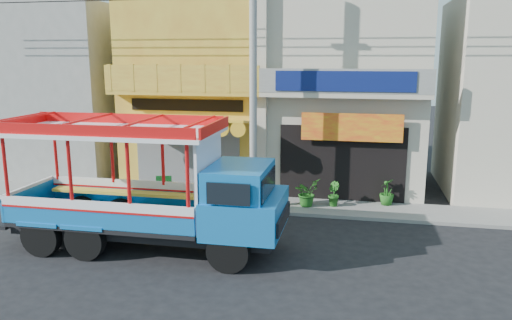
{
  "coord_description": "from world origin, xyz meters",
  "views": [
    {
      "loc": [
        2.54,
        -13.33,
        5.38
      ],
      "look_at": [
        -0.74,
        2.5,
        2.03
      ],
      "focal_mm": 35.0,
      "sensor_mm": 36.0,
      "label": 1
    }
  ],
  "objects_px": {
    "songthaew_truck": "(164,189)",
    "green_sign": "(164,189)",
    "potted_plant_c": "(387,192)",
    "utility_pole": "(258,67)",
    "potted_plant_b": "(333,194)",
    "potted_plant_a": "(307,192)"
  },
  "relations": [
    {
      "from": "songthaew_truck",
      "to": "green_sign",
      "type": "bearing_deg",
      "value": 112.37
    },
    {
      "from": "songthaew_truck",
      "to": "potted_plant_a",
      "type": "relative_size",
      "value": 8.02
    },
    {
      "from": "songthaew_truck",
      "to": "green_sign",
      "type": "relative_size",
      "value": 8.95
    },
    {
      "from": "utility_pole",
      "to": "potted_plant_a",
      "type": "distance_m",
      "value": 4.77
    },
    {
      "from": "potted_plant_c",
      "to": "green_sign",
      "type": "bearing_deg",
      "value": -58.13
    },
    {
      "from": "green_sign",
      "to": "potted_plant_a",
      "type": "distance_m",
      "value": 5.35
    },
    {
      "from": "utility_pole",
      "to": "potted_plant_a",
      "type": "relative_size",
      "value": 28.25
    },
    {
      "from": "potted_plant_b",
      "to": "utility_pole",
      "type": "bearing_deg",
      "value": 86.55
    },
    {
      "from": "potted_plant_b",
      "to": "potted_plant_a",
      "type": "bearing_deg",
      "value": 81.14
    },
    {
      "from": "utility_pole",
      "to": "potted_plant_c",
      "type": "relative_size",
      "value": 29.34
    },
    {
      "from": "utility_pole",
      "to": "potted_plant_b",
      "type": "height_order",
      "value": "utility_pole"
    },
    {
      "from": "potted_plant_a",
      "to": "potted_plant_b",
      "type": "height_order",
      "value": "potted_plant_a"
    },
    {
      "from": "green_sign",
      "to": "potted_plant_c",
      "type": "distance_m",
      "value": 8.23
    },
    {
      "from": "utility_pole",
      "to": "potted_plant_b",
      "type": "distance_m",
      "value": 5.24
    },
    {
      "from": "potted_plant_b",
      "to": "potted_plant_c",
      "type": "bearing_deg",
      "value": -95.57
    },
    {
      "from": "potted_plant_b",
      "to": "songthaew_truck",
      "type": "bearing_deg",
      "value": 117.0
    },
    {
      "from": "utility_pole",
      "to": "potted_plant_c",
      "type": "xyz_separation_m",
      "value": [
        4.5,
        1.35,
        -4.44
      ]
    },
    {
      "from": "potted_plant_c",
      "to": "songthaew_truck",
      "type": "bearing_deg",
      "value": -23.84
    },
    {
      "from": "green_sign",
      "to": "potted_plant_c",
      "type": "relative_size",
      "value": 0.93
    },
    {
      "from": "utility_pole",
      "to": "green_sign",
      "type": "height_order",
      "value": "utility_pole"
    },
    {
      "from": "songthaew_truck",
      "to": "potted_plant_b",
      "type": "bearing_deg",
      "value": 48.05
    },
    {
      "from": "utility_pole",
      "to": "potted_plant_a",
      "type": "height_order",
      "value": "utility_pole"
    }
  ]
}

